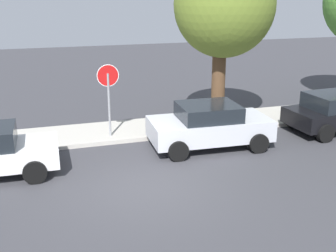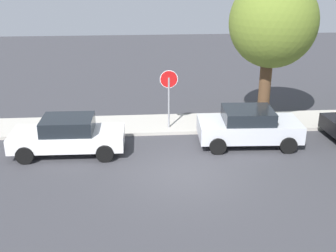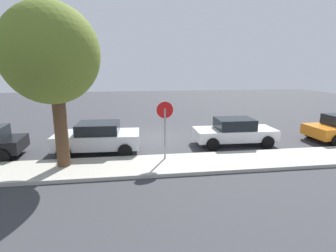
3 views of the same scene
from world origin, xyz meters
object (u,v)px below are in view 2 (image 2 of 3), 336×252
(parked_car_silver, at_px, (248,126))
(parked_car_white, at_px, (68,135))
(stop_sign, at_px, (169,90))
(street_tree_near_corner, at_px, (273,23))

(parked_car_silver, bearing_deg, parked_car_white, -177.41)
(stop_sign, xyz_separation_m, parked_car_silver, (3.01, -1.68, -1.06))
(parked_car_silver, bearing_deg, street_tree_near_corner, 56.86)
(parked_car_silver, height_order, parked_car_white, parked_car_silver)
(parked_car_silver, relative_size, parked_car_white, 0.95)
(parked_car_silver, distance_m, parked_car_white, 6.96)
(stop_sign, distance_m, street_tree_near_corner, 5.02)
(stop_sign, xyz_separation_m, street_tree_near_corner, (4.26, 0.24, 2.64))
(parked_car_white, bearing_deg, street_tree_near_corner, 15.22)
(parked_car_white, xyz_separation_m, street_tree_near_corner, (8.20, 2.23, 3.74))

